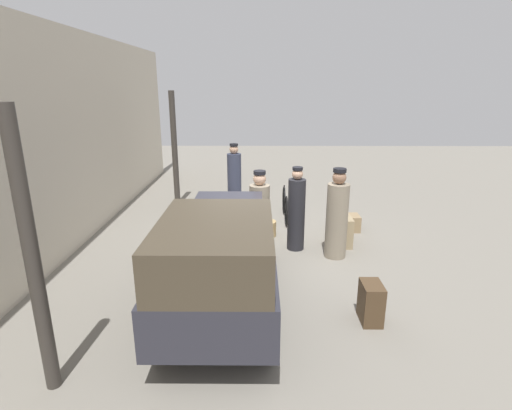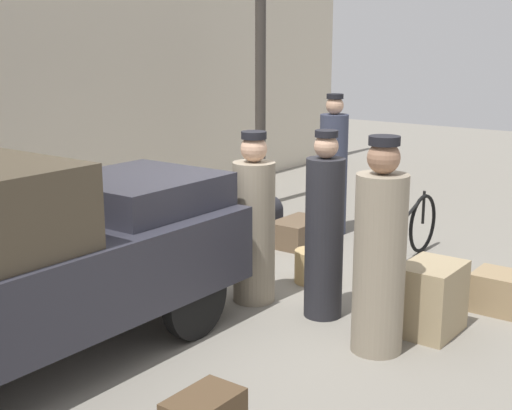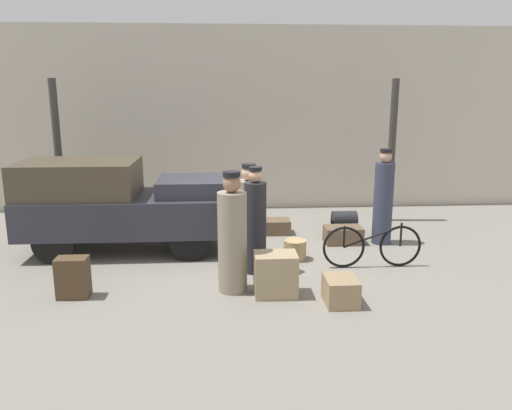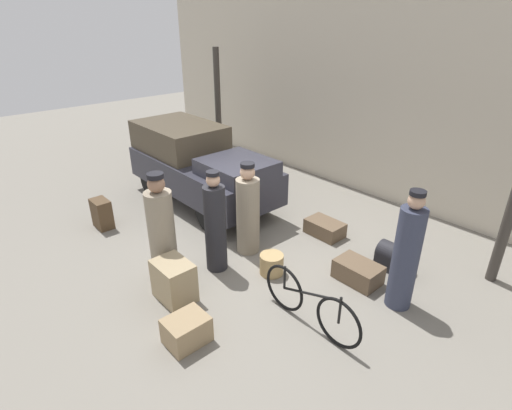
# 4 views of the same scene
# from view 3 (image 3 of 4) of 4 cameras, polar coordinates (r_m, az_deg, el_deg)

# --- Properties ---
(ground_plane) EXTENTS (30.00, 30.00, 0.00)m
(ground_plane) POSITION_cam_3_polar(r_m,az_deg,el_deg) (9.02, -1.19, -6.20)
(ground_plane) COLOR gray
(station_building_facade) EXTENTS (16.00, 0.15, 4.50)m
(station_building_facade) POSITION_cam_3_polar(r_m,az_deg,el_deg) (12.61, -2.09, 9.75)
(station_building_facade) COLOR beige
(station_building_facade) RESTS_ON ground
(canopy_pillar_left) EXTENTS (0.16, 0.16, 3.21)m
(canopy_pillar_left) POSITION_cam_3_polar(r_m,az_deg,el_deg) (11.68, -21.66, 5.41)
(canopy_pillar_left) COLOR #38332D
(canopy_pillar_left) RESTS_ON ground
(canopy_pillar_right) EXTENTS (0.16, 0.16, 3.21)m
(canopy_pillar_right) POSITION_cam_3_polar(r_m,az_deg,el_deg) (11.75, 15.24, 5.92)
(canopy_pillar_right) COLOR #38332D
(canopy_pillar_right) RESTS_ON ground
(truck) EXTENTS (3.82, 1.59, 1.70)m
(truck) POSITION_cam_3_polar(r_m,az_deg,el_deg) (9.63, -15.34, 0.37)
(truck) COLOR black
(truck) RESTS_ON ground
(bicycle) EXTENTS (1.70, 0.04, 0.77)m
(bicycle) POSITION_cam_3_polar(r_m,az_deg,el_deg) (8.75, 13.13, -4.60)
(bicycle) COLOR black
(bicycle) RESTS_ON ground
(wicker_basket) EXTENTS (0.40, 0.40, 0.35)m
(wicker_basket) POSITION_cam_3_polar(r_m,az_deg,el_deg) (8.99, 4.47, -5.12)
(wicker_basket) COLOR tan
(wicker_basket) RESTS_ON ground
(porter_carrying_trunk) EXTENTS (0.43, 0.43, 1.83)m
(porter_carrying_trunk) POSITION_cam_3_polar(r_m,az_deg,el_deg) (7.41, -2.73, -3.76)
(porter_carrying_trunk) COLOR gray
(porter_carrying_trunk) RESTS_ON ground
(porter_lifting_near_truck) EXTENTS (0.36, 0.36, 1.77)m
(porter_lifting_near_truck) POSITION_cam_3_polar(r_m,az_deg,el_deg) (8.17, -0.07, -2.25)
(porter_lifting_near_truck) COLOR #232328
(porter_lifting_near_truck) RESTS_ON ground
(porter_with_bicycle) EXTENTS (0.42, 0.42, 1.71)m
(porter_with_bicycle) POSITION_cam_3_polar(r_m,az_deg,el_deg) (8.92, -0.82, -1.21)
(porter_with_bicycle) COLOR gray
(porter_with_bicycle) RESTS_ON ground
(porter_standing_middle) EXTENTS (0.37, 0.37, 1.87)m
(porter_standing_middle) POSITION_cam_3_polar(r_m,az_deg,el_deg) (10.04, 14.33, 0.51)
(porter_standing_middle) COLOR #33384C
(porter_standing_middle) RESTS_ON ground
(suitcase_small_leather) EXTENTS (0.73, 0.47, 0.29)m
(suitcase_small_leather) POSITION_cam_3_polar(r_m,az_deg,el_deg) (10.57, 1.91, -2.46)
(suitcase_small_leather) COLOR brown
(suitcase_small_leather) RESTS_ON ground
(trunk_barrel_dark) EXTENTS (0.51, 0.37, 0.47)m
(trunk_barrel_dark) POSITION_cam_3_polar(r_m,az_deg,el_deg) (10.76, 10.04, -1.97)
(trunk_barrel_dark) COLOR #232328
(trunk_barrel_dark) RESTS_ON ground
(suitcase_black_upright) EXTENTS (0.63, 0.47, 0.64)m
(suitcase_black_upright) POSITION_cam_3_polar(r_m,az_deg,el_deg) (7.42, 2.25, -7.93)
(suitcase_black_upright) COLOR #9E8966
(suitcase_black_upright) RESTS_ON ground
(trunk_umber_medium) EXTENTS (0.73, 0.48, 0.33)m
(trunk_umber_medium) POSITION_cam_3_polar(r_m,az_deg,el_deg) (10.05, 9.92, -3.39)
(trunk_umber_medium) COLOR brown
(trunk_umber_medium) RESTS_ON ground
(trunk_wicker_pale) EXTENTS (0.45, 0.29, 0.60)m
(trunk_wicker_pale) POSITION_cam_3_polar(r_m,az_deg,el_deg) (7.81, -20.19, -7.78)
(trunk_wicker_pale) COLOR #4C3823
(trunk_wicker_pale) RESTS_ON ground
(suitcase_tan_flat) EXTENTS (0.45, 0.56, 0.38)m
(suitcase_tan_flat) POSITION_cam_3_polar(r_m,az_deg,el_deg) (7.28, 9.65, -9.63)
(suitcase_tan_flat) COLOR #937A56
(suitcase_tan_flat) RESTS_ON ground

